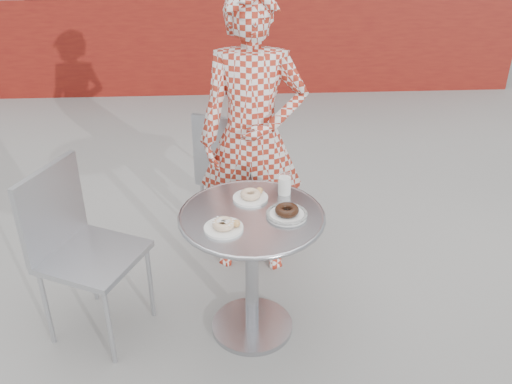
{
  "coord_description": "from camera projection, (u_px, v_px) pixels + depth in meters",
  "views": [
    {
      "loc": [
        -0.07,
        -2.28,
        2.1
      ],
      "look_at": [
        0.06,
        0.07,
        0.77
      ],
      "focal_mm": 40.0,
      "sensor_mm": 36.0,
      "label": 1
    }
  ],
  "objects": [
    {
      "name": "plate_near",
      "position": [
        224.0,
        226.0,
        2.54
      ],
      "size": [
        0.18,
        0.18,
        0.05
      ],
      "rotation": [
        0.0,
        0.0,
        -0.36
      ],
      "color": "white",
      "rests_on": "bistro_table"
    },
    {
      "name": "chair_left",
      "position": [
        96.0,
        286.0,
        2.87
      ],
      "size": [
        0.57,
        0.57,
        0.9
      ],
      "rotation": [
        0.0,
        0.0,
        1.13
      ],
      "color": "#B0B2B8",
      "rests_on": "ground"
    },
    {
      "name": "chair_far",
      "position": [
        239.0,
        197.0,
        3.65
      ],
      "size": [
        0.54,
        0.55,
        0.89
      ],
      "rotation": [
        0.0,
        0.0,
        2.79
      ],
      "color": "#B0B2B8",
      "rests_on": "ground"
    },
    {
      "name": "ground",
      "position": [
        245.0,
        326.0,
        3.02
      ],
      "size": [
        60.0,
        60.0,
        0.0
      ],
      "primitive_type": "plane",
      "color": "gray",
      "rests_on": "ground"
    },
    {
      "name": "plate_checker",
      "position": [
        287.0,
        213.0,
        2.64
      ],
      "size": [
        0.19,
        0.19,
        0.05
      ],
      "rotation": [
        0.0,
        0.0,
        0.17
      ],
      "color": "white",
      "rests_on": "bistro_table"
    },
    {
      "name": "bistro_table",
      "position": [
        252.0,
        245.0,
        2.74
      ],
      "size": [
        0.69,
        0.69,
        0.7
      ],
      "rotation": [
        0.0,
        0.0,
        0.0
      ],
      "color": "#BCBCC1",
      "rests_on": "ground"
    },
    {
      "name": "plate_far",
      "position": [
        251.0,
        196.0,
        2.78
      ],
      "size": [
        0.17,
        0.17,
        0.05
      ],
      "rotation": [
        0.0,
        0.0,
        0.25
      ],
      "color": "white",
      "rests_on": "bistro_table"
    },
    {
      "name": "milk_cup",
      "position": [
        284.0,
        185.0,
        2.81
      ],
      "size": [
        0.07,
        0.07,
        0.11
      ],
      "rotation": [
        0.0,
        0.0,
        0.16
      ],
      "color": "white",
      "rests_on": "bistro_table"
    },
    {
      "name": "seated_person",
      "position": [
        253.0,
        138.0,
        3.14
      ],
      "size": [
        0.63,
        0.44,
        1.63
      ],
      "primitive_type": "imported",
      "rotation": [
        0.0,
        0.0,
        -0.09
      ],
      "color": "#A12918",
      "rests_on": "ground"
    }
  ]
}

